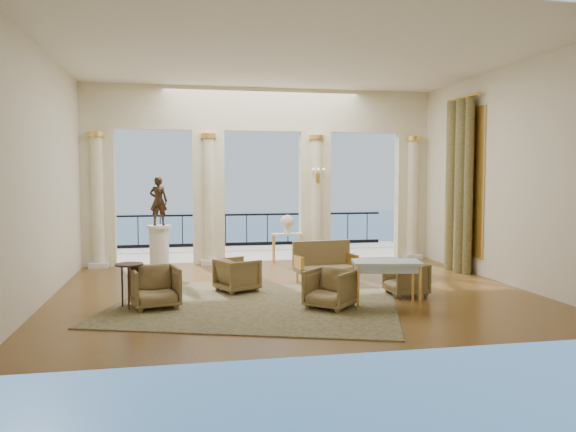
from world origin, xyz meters
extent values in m
plane|color=#432A11|center=(0.00, 0.00, 0.00)|extent=(9.00, 9.00, 0.00)
plane|color=beige|center=(0.00, -4.00, 2.25)|extent=(9.00, 0.00, 9.00)
plane|color=beige|center=(-4.50, 0.00, 2.25)|extent=(0.00, 8.00, 8.00)
plane|color=beige|center=(4.50, 0.00, 2.25)|extent=(0.00, 8.00, 8.00)
plane|color=white|center=(0.00, 0.00, 4.50)|extent=(9.00, 9.00, 0.00)
cube|color=beige|center=(0.00, 3.85, 3.95)|extent=(9.00, 0.30, 1.10)
cube|color=beige|center=(-4.10, 3.85, 1.70)|extent=(0.80, 0.30, 3.40)
cylinder|color=beige|center=(-4.10, 3.67, 1.60)|extent=(0.28, 0.28, 3.20)
cylinder|color=#EEB74E|center=(-4.10, 3.67, 3.25)|extent=(0.40, 0.40, 0.12)
cube|color=silver|center=(-4.10, 3.67, 0.06)|extent=(0.45, 0.45, 0.12)
cube|color=beige|center=(-1.40, 3.85, 1.70)|extent=(0.80, 0.30, 3.40)
cylinder|color=beige|center=(-1.40, 3.67, 1.60)|extent=(0.28, 0.28, 3.20)
cylinder|color=#EEB74E|center=(-1.40, 3.67, 3.25)|extent=(0.40, 0.40, 0.12)
cube|color=silver|center=(-1.40, 3.67, 0.06)|extent=(0.45, 0.45, 0.12)
cube|color=beige|center=(1.40, 3.85, 1.70)|extent=(0.80, 0.30, 3.40)
cylinder|color=beige|center=(1.40, 3.67, 1.60)|extent=(0.28, 0.28, 3.20)
cylinder|color=#EEB74E|center=(1.40, 3.67, 3.25)|extent=(0.40, 0.40, 0.12)
cube|color=silver|center=(1.40, 3.67, 0.06)|extent=(0.45, 0.45, 0.12)
cube|color=beige|center=(4.10, 3.85, 1.70)|extent=(0.80, 0.30, 3.40)
cylinder|color=beige|center=(4.10, 3.67, 1.60)|extent=(0.28, 0.28, 3.20)
cylinder|color=#EEB74E|center=(4.10, 3.67, 3.25)|extent=(0.40, 0.40, 0.12)
cube|color=silver|center=(4.10, 3.67, 0.06)|extent=(0.45, 0.45, 0.12)
cube|color=#A59A88|center=(0.00, 5.80, -0.05)|extent=(10.00, 3.60, 0.10)
cube|color=black|center=(0.00, 7.40, 1.00)|extent=(9.00, 0.06, 0.06)
cube|color=black|center=(0.00, 7.40, 0.05)|extent=(9.00, 0.06, 0.10)
cylinder|color=black|center=(0.00, 7.40, 0.50)|extent=(0.03, 0.03, 1.00)
cylinder|color=black|center=(-4.10, 7.40, 0.50)|extent=(0.03, 0.03, 1.00)
cylinder|color=black|center=(4.10, 7.40, 0.50)|extent=(0.03, 0.03, 1.00)
cylinder|color=#4C3823|center=(2.00, 6.60, 2.10)|extent=(0.20, 0.20, 4.20)
plane|color=#24587D|center=(0.00, 60.00, -6.00)|extent=(160.00, 160.00, 0.00)
cylinder|color=#4B4223|center=(4.30, 1.05, 2.00)|extent=(0.26, 0.26, 4.00)
cylinder|color=#4B4223|center=(4.26, 1.50, 2.00)|extent=(0.32, 0.32, 4.00)
cylinder|color=#4B4223|center=(4.30, 1.95, 2.00)|extent=(0.26, 0.26, 4.00)
cylinder|color=#EEB74E|center=(4.35, 1.50, 4.05)|extent=(0.08, 1.40, 0.08)
cube|color=#EEB74E|center=(4.47, 1.50, 2.10)|extent=(0.04, 1.60, 3.40)
cube|color=#EEB74E|center=(1.40, 3.53, 2.20)|extent=(0.10, 0.04, 0.25)
cylinder|color=#EEB74E|center=(1.26, 3.45, 2.30)|extent=(0.02, 0.02, 0.22)
cylinder|color=#EEB74E|center=(1.40, 3.45, 2.30)|extent=(0.02, 0.02, 0.22)
cylinder|color=#EEB74E|center=(1.54, 3.45, 2.30)|extent=(0.02, 0.02, 0.22)
cube|color=#33381E|center=(-0.88, -1.13, 0.01)|extent=(5.77, 5.09, 0.02)
imported|color=#453A1F|center=(-2.57, -0.99, 0.39)|extent=(0.90, 0.86, 0.78)
imported|color=#453A1F|center=(0.34, -1.60, 0.37)|extent=(0.98, 0.98, 0.74)
imported|color=#453A1F|center=(2.02, -0.84, 0.35)|extent=(0.67, 0.71, 0.70)
imported|color=#453A1F|center=(-1.06, 0.09, 0.36)|extent=(0.89, 0.91, 0.72)
cube|color=#453A1F|center=(0.87, 0.69, 0.29)|extent=(1.35, 0.68, 0.10)
cube|color=#453A1F|center=(0.84, 0.94, 0.60)|extent=(1.30, 0.23, 0.53)
cube|color=#EEB74E|center=(0.27, 0.62, 0.46)|extent=(0.14, 0.53, 0.25)
cube|color=#EEB74E|center=(1.47, 0.76, 0.46)|extent=(0.14, 0.53, 0.25)
cylinder|color=#EEB74E|center=(0.34, 0.42, 0.12)|extent=(0.05, 0.05, 0.24)
cylinder|color=#EEB74E|center=(1.45, 0.55, 0.12)|extent=(0.05, 0.05, 0.24)
cylinder|color=#EEB74E|center=(0.29, 0.84, 0.12)|extent=(0.05, 0.05, 0.24)
cylinder|color=#EEB74E|center=(1.40, 0.97, 0.12)|extent=(0.05, 0.05, 0.24)
cube|color=#A8C5D8|center=(1.33, -1.62, 0.76)|extent=(1.24, 0.82, 0.05)
cylinder|color=#EEB74E|center=(0.77, -1.79, 0.37)|extent=(0.05, 0.05, 0.73)
cylinder|color=#EEB74E|center=(1.79, -1.98, 0.37)|extent=(0.05, 0.05, 0.73)
cylinder|color=#EEB74E|center=(0.86, -1.27, 0.37)|extent=(0.05, 0.05, 0.73)
cylinder|color=#EEB74E|center=(1.89, -1.46, 0.37)|extent=(0.05, 0.05, 0.73)
cylinder|color=silver|center=(-2.61, 2.55, 0.04)|extent=(0.60, 0.60, 0.08)
cylinder|color=silver|center=(-2.61, 2.55, 0.55)|extent=(0.44, 0.44, 0.97)
cylinder|color=silver|center=(-2.61, 2.55, 1.08)|extent=(0.56, 0.56, 0.06)
imported|color=#302215|center=(-2.61, 2.55, 1.67)|extent=(0.46, 0.36, 1.12)
cube|color=silver|center=(0.60, 3.55, 0.74)|extent=(0.83, 0.40, 0.04)
cylinder|color=#EEB74E|center=(0.26, 3.40, 0.36)|extent=(0.04, 0.04, 0.72)
cylinder|color=#EEB74E|center=(0.97, 3.48, 0.36)|extent=(0.04, 0.04, 0.72)
cylinder|color=#EEB74E|center=(0.23, 3.62, 0.36)|extent=(0.04, 0.04, 0.72)
cylinder|color=#EEB74E|center=(0.94, 3.70, 0.36)|extent=(0.04, 0.04, 0.72)
cylinder|color=silver|center=(0.60, 3.55, 0.88)|extent=(0.18, 0.18, 0.22)
sphere|color=#DEA1A9|center=(0.60, 3.55, 1.06)|extent=(0.36, 0.36, 0.36)
cylinder|color=black|center=(-2.99, -0.94, 0.75)|extent=(0.47, 0.47, 0.03)
cylinder|color=black|center=(-2.86, -0.86, 0.37)|extent=(0.03, 0.03, 0.73)
cylinder|color=black|center=(-3.11, -0.86, 0.37)|extent=(0.03, 0.03, 0.73)
cylinder|color=black|center=(-2.99, -1.09, 0.37)|extent=(0.03, 0.03, 0.73)
camera|label=1|loc=(-2.15, -10.64, 2.22)|focal=35.00mm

